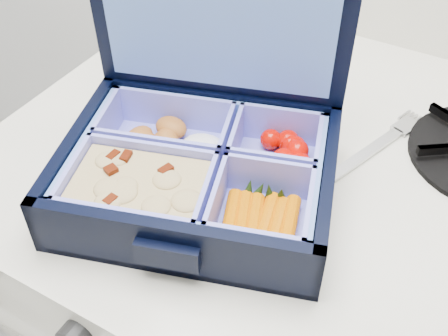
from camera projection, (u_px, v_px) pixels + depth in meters
The scene contains 3 objects.
bento_box at pixel (198, 173), 0.51m from camera, with size 0.24×0.19×0.06m, color black, non-canonical shape.
burner_grate_rear at pixel (248, 10), 0.77m from camera, with size 0.16×0.16×0.02m, color black.
fork at pixel (357, 160), 0.56m from camera, with size 0.02×0.17×0.01m, color #B4B4B4, non-canonical shape.
Camera 1 is at (-0.01, 1.26, 1.23)m, focal length 45.00 mm.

